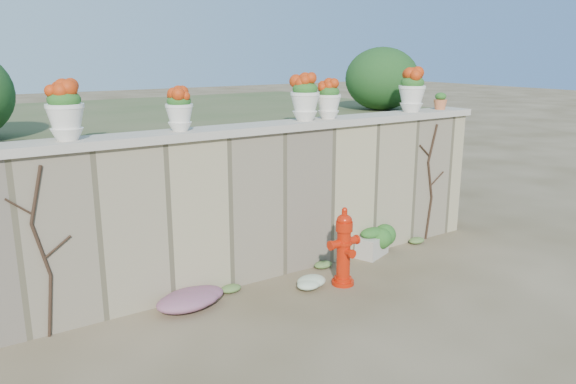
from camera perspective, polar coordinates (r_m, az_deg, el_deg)
ground at (r=6.53m, az=4.60°, el=-13.61°), size 80.00×80.00×0.00m
stone_wall at (r=7.55m, az=-3.74°, el=-1.51°), size 8.00×0.40×2.00m
wall_cap at (r=7.33m, az=-3.87°, el=6.41°), size 8.10×0.52×0.10m
raised_fill at (r=10.37m, az=-12.67°, el=2.50°), size 9.00×6.00×2.00m
back_shrub_right at (r=10.28m, az=9.51°, el=11.28°), size 1.30×1.30×1.10m
vine_left at (r=6.48m, az=-23.67°, el=-5.46°), size 0.60×0.04×1.91m
vine_right at (r=9.38m, az=14.27°, el=1.14°), size 0.60×0.04×1.91m
fire_hydrant at (r=7.45m, az=5.69°, el=-5.53°), size 0.45×0.32×1.06m
planter_box at (r=8.64m, az=8.53°, el=-5.12°), size 0.60×0.48×0.44m
green_shrub at (r=8.73m, az=9.98°, el=-4.34°), size 0.62×0.56×0.59m
magenta_clump at (r=6.99m, az=-9.34°, el=-10.55°), size 1.02×0.68×0.27m
white_flowers at (r=7.44m, az=2.50°, el=-9.12°), size 0.54×0.43×0.20m
urn_pot_1 at (r=6.47m, az=-21.71°, el=7.63°), size 0.40×0.40×0.63m
urn_pot_2 at (r=6.87m, az=-10.99°, el=8.23°), size 0.33×0.33×0.52m
urn_pot_3 at (r=7.76m, az=1.74°, el=9.54°), size 0.40×0.40×0.63m
urn_pot_4 at (r=8.01m, az=4.15°, el=9.37°), size 0.35×0.35×0.55m
urn_pot_5 at (r=9.10m, az=12.49°, el=9.99°), size 0.42×0.42×0.66m
terracotta_pot at (r=9.61m, az=15.21°, el=8.83°), size 0.22×0.22×0.26m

